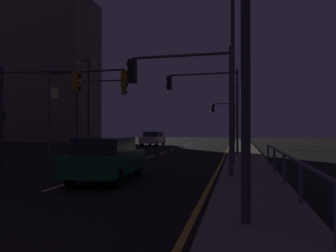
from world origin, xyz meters
TOP-DOWN VIEW (x-y plane):
  - ground_plane at (0.00, 17.50)m, footprint 112.00×112.00m
  - sidewalk_right at (6.19, 17.50)m, footprint 2.25×77.00m
  - lane_markings_center at (0.00, 21.00)m, footprint 0.14×50.00m
  - lane_edge_line at (4.82, 22.50)m, footprint 0.14×53.00m
  - car at (1.09, 10.41)m, footprint 2.07×4.50m
  - car_oncoming at (-3.52, 35.94)m, footprint 2.02×4.48m
  - traffic_light_near_left at (3.58, 11.80)m, footprint 4.25×0.51m
  - traffic_light_near_right at (-3.95, 21.56)m, footprint 3.83×0.35m
  - traffic_light_far_left at (3.57, 22.26)m, footprint 5.03×0.70m
  - traffic_light_far_right at (-3.09, 17.23)m, footprint 5.20×0.71m
  - traffic_light_mid_right at (4.11, 39.77)m, footprint 2.81×0.60m
  - traffic_light_mid_left at (-3.52, 13.31)m, footprint 3.94×0.69m
  - street_lamp_median at (5.93, 44.54)m, footprint 1.51×0.80m
  - street_lamp_corner at (-6.37, 24.98)m, footprint 1.65×1.20m
  - street_lamp_far_end at (5.70, 15.03)m, footprint 1.57×1.33m
  - barrier_fence at (7.17, 7.00)m, footprint 0.09×18.10m
  - building_distant at (-26.47, 45.88)m, footprint 22.06×8.80m

SIDE VIEW (x-z plane):
  - ground_plane at x=0.00m, z-range 0.00..0.00m
  - lane_edge_line at x=4.82m, z-range 0.00..0.01m
  - lane_markings_center at x=0.00m, z-range 0.00..0.01m
  - sidewalk_right at x=6.19m, z-range 0.00..0.14m
  - car at x=1.09m, z-range 0.04..1.61m
  - car_oncoming at x=-3.52m, z-range 0.04..1.61m
  - barrier_fence at x=7.17m, z-range 0.38..1.36m
  - traffic_light_mid_left at x=-3.52m, z-range 1.00..5.84m
  - traffic_light_mid_right at x=4.11m, z-range 1.10..6.03m
  - traffic_light_near_left at x=3.58m, z-range 1.16..5.99m
  - traffic_light_near_right at x=-3.95m, z-range 1.12..6.63m
  - traffic_light_far_right at x=-3.09m, z-range 1.18..6.62m
  - traffic_light_far_left at x=3.57m, z-range 1.36..7.11m
  - street_lamp_median at x=5.93m, z-range 0.84..8.23m
  - street_lamp_corner at x=-6.37m, z-range 0.74..8.37m
  - street_lamp_far_end at x=5.70m, z-range 0.90..9.07m
  - building_distant at x=-26.47m, z-range 0.00..21.00m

